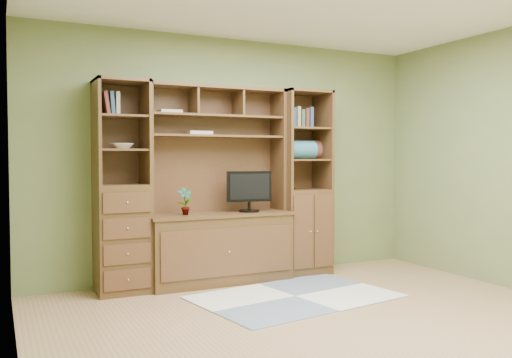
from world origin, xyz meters
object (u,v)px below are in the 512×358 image
left_tower (122,187)px  right_tower (303,182)px  monitor (249,184)px  center_hutch (220,185)px

left_tower → right_tower: 2.02m
monitor → left_tower: bearing=-174.6°
center_hutch → monitor: (0.32, -0.03, 0.00)m
right_tower → monitor: size_ratio=3.45×
right_tower → monitor: bearing=-173.9°
right_tower → center_hutch: bearing=-177.8°
left_tower → monitor: left_tower is taller
center_hutch → right_tower: size_ratio=1.00×
left_tower → right_tower: (2.02, 0.00, 0.00)m
center_hutch → right_tower: bearing=2.2°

